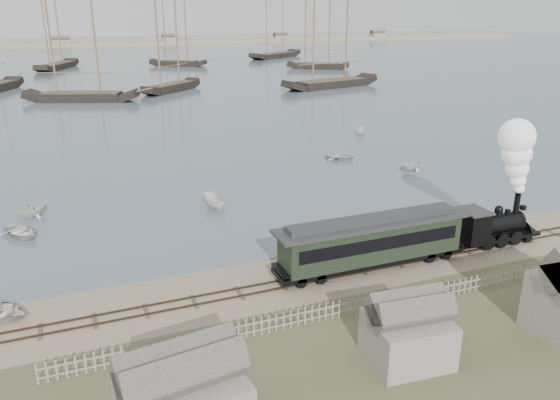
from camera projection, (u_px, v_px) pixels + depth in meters
name	position (u px, v px, depth m)	size (l,w,h in m)	color
ground	(285.00, 270.00, 38.62)	(600.00, 600.00, 0.00)	gray
harbor_water	(97.00, 61.00, 187.33)	(600.00, 336.00, 0.06)	#4D636F
rail_track	(296.00, 282.00, 36.86)	(120.00, 1.80, 0.16)	#3E2B22
picket_fence_west	(224.00, 343.00, 30.22)	(19.00, 0.10, 1.20)	slate
picket_fence_east	(500.00, 286.00, 36.43)	(15.00, 0.10, 1.20)	slate
shed_mid	(406.00, 360.00, 28.82)	(4.00, 3.50, 3.60)	slate
far_spit	(84.00, 46.00, 257.33)	(500.00, 20.00, 1.80)	tan
locomotive	(511.00, 190.00, 41.69)	(7.57, 2.83, 9.44)	black
passenger_coach	(372.00, 240.00, 38.15)	(14.27, 2.75, 3.46)	black
rowboat_0	(21.00, 232.00, 44.02)	(3.79, 2.70, 0.78)	silver
rowboat_1	(31.00, 209.00, 47.91)	(2.83, 2.44, 1.49)	silver
rowboat_2	(214.00, 202.00, 49.86)	(3.46, 1.30, 1.34)	silver
rowboat_3	(340.00, 157.00, 66.10)	(3.52, 2.51, 0.73)	silver
rowboat_4	(412.00, 164.00, 61.71)	(2.98, 2.57, 1.57)	silver
rowboat_5	(361.00, 131.00, 78.53)	(3.14, 1.18, 1.21)	silver
schooner_2	(76.00, 49.00, 103.80)	(21.85, 5.04, 20.00)	black
schooner_3	(169.00, 44.00, 116.04)	(17.29, 3.99, 20.00)	black
schooner_4	(332.00, 42.00, 122.20)	(24.88, 5.74, 20.00)	black
schooner_5	(319.00, 34.00, 159.25)	(18.33, 4.23, 20.00)	black
schooner_7	(53.00, 34.00, 158.82)	(22.04, 5.09, 20.00)	black
schooner_8	(176.00, 33.00, 166.57)	(17.74, 4.09, 20.00)	black
schooner_9	(276.00, 29.00, 194.84)	(25.86, 5.97, 20.00)	black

